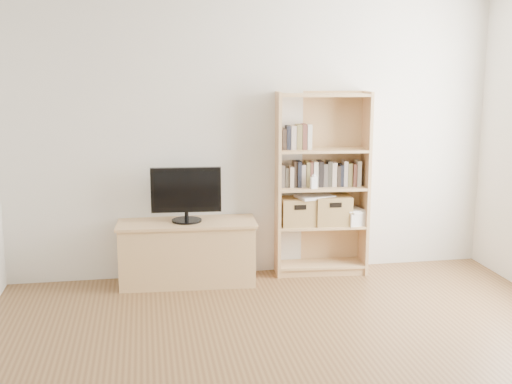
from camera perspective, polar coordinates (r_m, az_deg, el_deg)
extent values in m
cube|color=silver|center=(5.90, -0.20, 5.06)|extent=(4.50, 0.02, 2.60)
cube|color=tan|center=(5.81, -6.11, -5.46)|extent=(1.21, 0.51, 0.54)
cube|color=tan|center=(5.95, 5.87, 0.68)|extent=(0.87, 0.37, 1.70)
cube|color=black|center=(5.68, -6.23, -0.25)|extent=(0.62, 0.09, 0.48)
cube|color=#534C48|center=(5.96, 5.86, 1.49)|extent=(0.76, 0.21, 0.20)
cube|color=#534C48|center=(5.87, 4.11, 4.77)|extent=(0.37, 0.14, 0.19)
cube|color=white|center=(5.84, 5.15, 0.83)|extent=(0.06, 0.04, 0.11)
cube|color=#A6844B|center=(5.96, 3.70, -1.73)|extent=(0.32, 0.26, 0.25)
cube|color=#A6844B|center=(6.02, 6.81, -1.58)|extent=(0.35, 0.30, 0.27)
cube|color=silver|center=(5.96, 5.23, -0.39)|extent=(0.37, 0.30, 0.03)
cube|color=silver|center=(6.08, 8.53, -2.22)|extent=(0.24, 0.30, 0.12)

